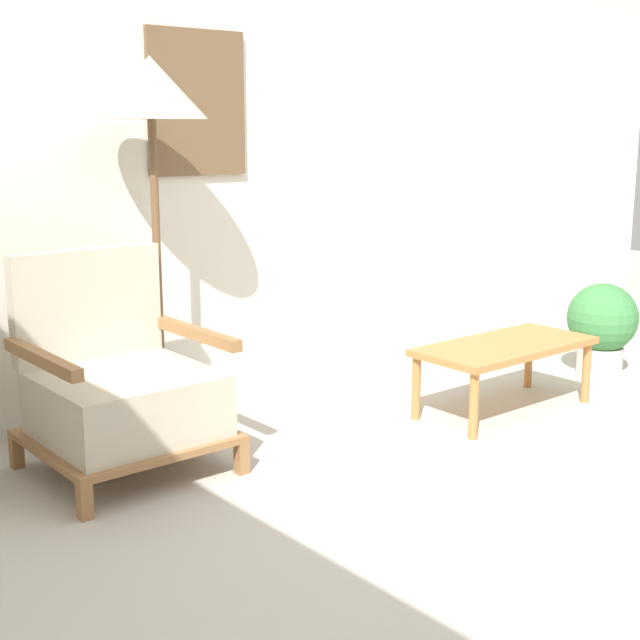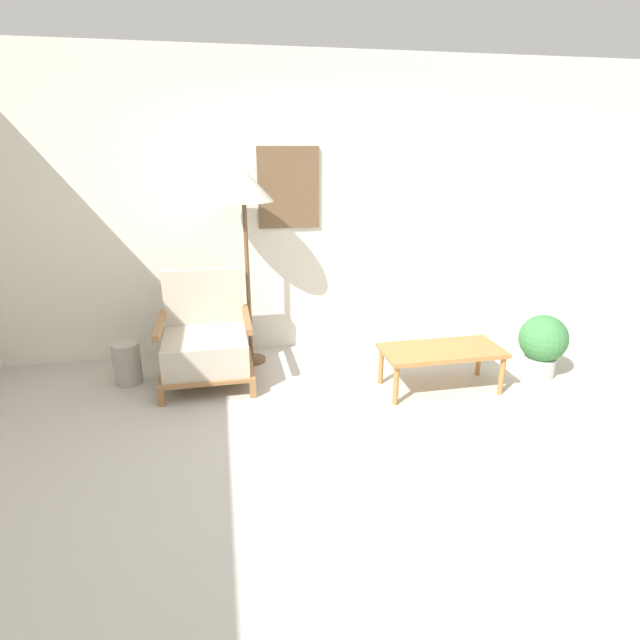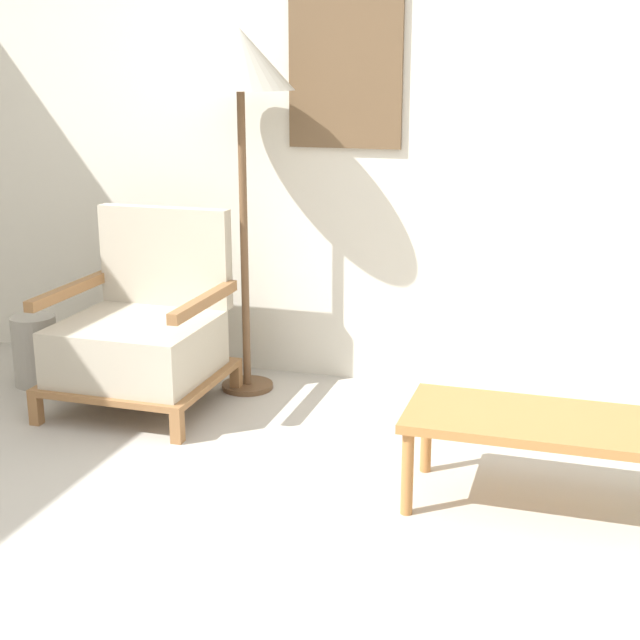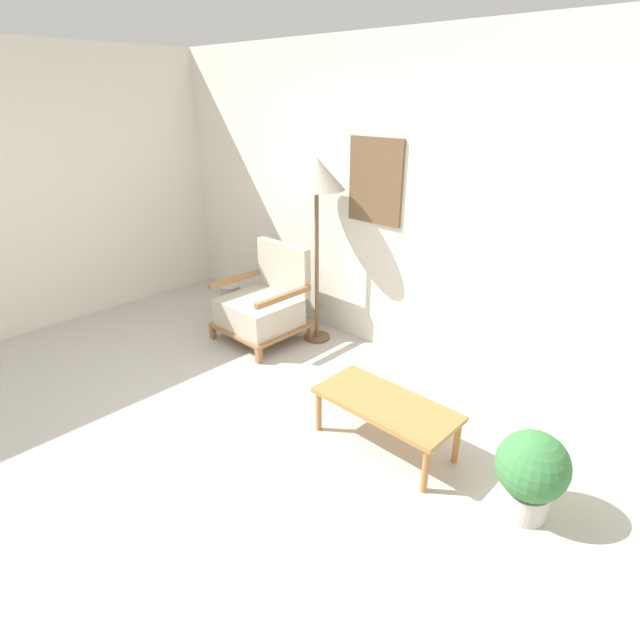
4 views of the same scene
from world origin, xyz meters
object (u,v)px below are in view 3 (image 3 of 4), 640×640
object	(u,v)px
armchair	(142,335)
floor_lamp	(240,73)
vase	(35,351)
coffee_table	(541,428)

from	to	relation	value
armchair	floor_lamp	world-z (taller)	floor_lamp
armchair	floor_lamp	bearing A→B (deg)	41.73
floor_lamp	armchair	bearing A→B (deg)	-138.27
armchair	vase	xyz separation A→B (m)	(-0.66, 0.09, -0.17)
armchair	vase	size ratio (longest dim) A/B	2.55
coffee_table	vase	bearing A→B (deg)	166.36
floor_lamp	coffee_table	xyz separation A→B (m)	(1.49, -0.87, -1.23)
armchair	coffee_table	xyz separation A→B (m)	(1.88, -0.52, -0.03)
floor_lamp	coffee_table	distance (m)	2.12
coffee_table	vase	size ratio (longest dim) A/B	2.72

